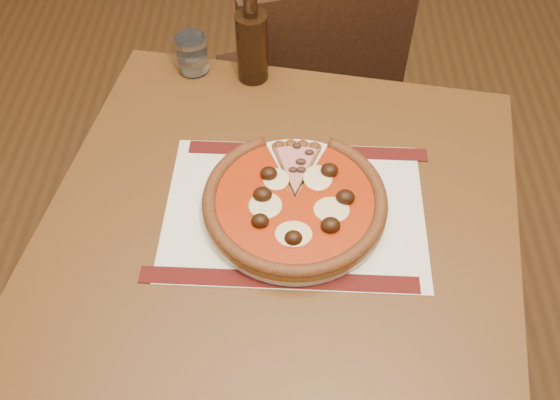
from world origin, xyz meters
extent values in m
cube|color=brown|center=(-0.64, 0.07, 0.73)|extent=(0.92, 0.92, 0.04)
cylinder|color=brown|center=(-0.93, 0.47, 0.35)|extent=(0.05, 0.05, 0.71)
cylinder|color=brown|center=(-0.24, 0.36, 0.35)|extent=(0.05, 0.05, 0.71)
cube|color=black|center=(-0.60, 0.78, 0.42)|extent=(0.50, 0.50, 0.04)
cylinder|color=black|center=(-0.48, 1.00, 0.20)|extent=(0.03, 0.03, 0.40)
cylinder|color=black|center=(-0.82, 0.90, 0.20)|extent=(0.03, 0.03, 0.40)
cylinder|color=black|center=(-0.38, 0.66, 0.20)|extent=(0.03, 0.03, 0.40)
cylinder|color=black|center=(-0.72, 0.57, 0.20)|extent=(0.03, 0.03, 0.40)
cube|color=black|center=(-0.55, 0.61, 0.65)|extent=(0.40, 0.15, 0.43)
cube|color=beige|center=(-0.62, 0.09, 0.75)|extent=(0.45, 0.33, 0.00)
cylinder|color=white|center=(-0.62, 0.09, 0.76)|extent=(0.31, 0.31, 0.02)
cylinder|color=#9B6425|center=(-0.62, 0.09, 0.78)|extent=(0.31, 0.31, 0.01)
torus|color=brown|center=(-0.62, 0.09, 0.78)|extent=(0.31, 0.31, 0.02)
cylinder|color=maroon|center=(-0.62, 0.09, 0.78)|extent=(0.27, 0.27, 0.00)
ellipsoid|color=beige|center=(-0.65, 0.13, 0.79)|extent=(0.05, 0.05, 0.01)
ellipsoid|color=beige|center=(-0.69, 0.07, 0.79)|extent=(0.05, 0.05, 0.01)
ellipsoid|color=beige|center=(-0.62, 0.04, 0.79)|extent=(0.05, 0.05, 0.01)
ellipsoid|color=beige|center=(-0.54, 0.06, 0.79)|extent=(0.05, 0.05, 0.01)
ellipsoid|color=beige|center=(-0.59, 0.13, 0.79)|extent=(0.05, 0.05, 0.01)
ellipsoid|color=black|center=(-0.66, 0.14, 0.80)|extent=(0.03, 0.03, 0.02)
ellipsoid|color=black|center=(-0.71, 0.09, 0.80)|extent=(0.03, 0.03, 0.02)
ellipsoid|color=black|center=(-0.66, 0.05, 0.80)|extent=(0.03, 0.03, 0.02)
ellipsoid|color=black|center=(-0.62, 0.00, 0.80)|extent=(0.03, 0.03, 0.02)
ellipsoid|color=black|center=(-0.58, 0.05, 0.80)|extent=(0.03, 0.03, 0.02)
ellipsoid|color=black|center=(-0.53, 0.09, 0.80)|extent=(0.03, 0.03, 0.02)
ellipsoid|color=black|center=(-0.58, 0.13, 0.80)|extent=(0.03, 0.03, 0.02)
ellipsoid|color=#352213|center=(-0.61, 0.15, 0.79)|extent=(0.02, 0.01, 0.01)
ellipsoid|color=#352213|center=(-0.61, 0.19, 0.79)|extent=(0.02, 0.01, 0.01)
ellipsoid|color=#352213|center=(-0.62, 0.15, 0.79)|extent=(0.02, 0.01, 0.01)
ellipsoid|color=#352213|center=(-0.63, 0.19, 0.79)|extent=(0.02, 0.01, 0.01)
ellipsoid|color=#352213|center=(-0.63, 0.15, 0.79)|extent=(0.02, 0.01, 0.01)
cylinder|color=white|center=(-0.83, 0.47, 0.79)|extent=(0.07, 0.07, 0.08)
cylinder|color=#321B0C|center=(-0.71, 0.45, 0.82)|extent=(0.06, 0.06, 0.15)
cylinder|color=#321B0C|center=(-0.71, 0.45, 0.92)|extent=(0.03, 0.03, 0.06)
camera|label=1|loc=(-0.63, -0.57, 1.60)|focal=40.00mm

